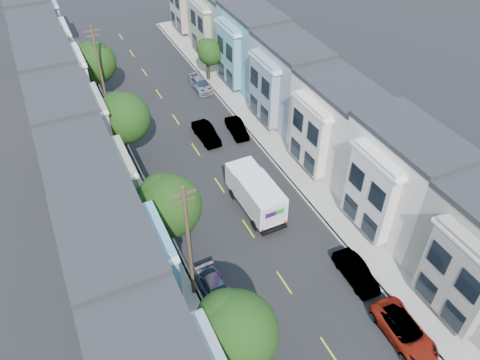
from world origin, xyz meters
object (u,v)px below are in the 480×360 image
(parked_right_a, at_px, (404,331))
(parked_right_c, at_px, (237,128))
(tree_b, at_px, (235,333))
(tree_e, at_px, (95,63))
(tree_far_r, at_px, (210,53))
(tree_c, at_px, (168,206))
(lead_sedan, at_px, (206,133))
(utility_pole_far, at_px, (101,72))
(fedex_truck, at_px, (255,193))
(tree_d, at_px, (123,118))
(utility_pole_near, at_px, (189,245))
(parked_right_b, at_px, (356,272))
(parked_left_d, at_px, (174,208))
(parked_right_d, at_px, (201,84))
(parked_left_c, at_px, (217,290))

(parked_right_a, height_order, parked_right_c, parked_right_a)
(tree_b, height_order, tree_e, tree_b)
(tree_e, bearing_deg, tree_far_r, -2.79)
(tree_c, distance_m, lead_sedan, 15.74)
(utility_pole_far, distance_m, lead_sedan, 12.65)
(tree_e, bearing_deg, fedex_truck, -71.39)
(tree_d, relative_size, parked_right_a, 1.44)
(tree_d, height_order, parked_right_a, tree_d)
(utility_pole_near, distance_m, utility_pole_far, 26.00)
(tree_c, xyz_separation_m, parked_right_b, (11.20, -8.13, -4.18))
(tree_d, relative_size, parked_left_d, 1.49)
(tree_e, bearing_deg, tree_d, -90.00)
(tree_far_r, xyz_separation_m, parked_right_b, (-2.00, -32.58, -2.83))
(utility_pole_near, relative_size, utility_pole_far, 1.00)
(utility_pole_near, bearing_deg, tree_d, 90.01)
(parked_right_a, bearing_deg, lead_sedan, 99.10)
(tree_e, relative_size, utility_pole_near, 0.70)
(utility_pole_near, relative_size, parked_right_d, 2.34)
(tree_d, relative_size, parked_right_d, 1.70)
(tree_b, xyz_separation_m, parked_left_c, (1.40, 6.15, -4.54))
(utility_pole_near, bearing_deg, tree_far_r, 65.32)
(parked_left_d, bearing_deg, utility_pole_far, 95.96)
(utility_pole_near, bearing_deg, utility_pole_far, 90.00)
(tree_c, xyz_separation_m, fedex_truck, (7.89, 1.68, -3.11))
(parked_right_b, bearing_deg, parked_left_d, 131.00)
(parked_left_c, relative_size, parked_left_d, 0.88)
(parked_right_b, bearing_deg, utility_pole_far, 112.32)
(parked_right_b, bearing_deg, tree_d, 120.12)
(tree_b, bearing_deg, lead_sedan, 71.88)
(tree_far_r, bearing_deg, utility_pole_near, -114.68)
(tree_far_r, height_order, utility_pole_near, utility_pole_near)
(utility_pole_near, bearing_deg, parked_left_c, -34.04)
(tree_b, height_order, tree_d, tree_b)
(parked_right_b, bearing_deg, tree_c, 145.80)
(parked_right_c, bearing_deg, utility_pole_far, 145.38)
(parked_left_d, relative_size, parked_right_d, 1.14)
(tree_b, relative_size, parked_left_c, 1.77)
(utility_pole_far, bearing_deg, parked_right_d, 5.08)
(parked_left_c, xyz_separation_m, parked_right_a, (9.80, -8.20, 0.06))
(tree_c, height_order, fedex_truck, tree_c)
(tree_c, height_order, utility_pole_far, utility_pole_far)
(parked_left_c, relative_size, parked_right_c, 1.09)
(parked_right_b, bearing_deg, lead_sedan, 100.53)
(parked_left_c, distance_m, parked_right_a, 12.78)
(utility_pole_far, height_order, parked_right_c, utility_pole_far)
(tree_c, height_order, utility_pole_near, utility_pole_near)
(parked_right_a, xyz_separation_m, parked_right_b, (0.00, 5.28, 0.00))
(tree_b, bearing_deg, tree_c, 90.00)
(utility_pole_far, relative_size, fedex_truck, 1.51)
(tree_d, distance_m, lead_sedan, 8.98)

